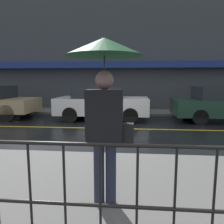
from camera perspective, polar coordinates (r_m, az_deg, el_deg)
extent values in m
plane|color=black|center=(7.99, -0.46, -4.33)|extent=(80.00, 80.00, 0.00)
cube|color=#60605E|center=(3.66, -8.07, -19.08)|extent=(28.00, 3.12, 0.12)
cube|color=#60605E|center=(11.87, 1.44, 0.08)|extent=(28.00, 1.85, 0.12)
cube|color=gold|center=(7.99, -0.46, -4.30)|extent=(25.20, 0.12, 0.01)
cube|color=#383D42|center=(12.93, 1.82, 15.72)|extent=(28.00, 0.30, 6.85)
cube|color=navy|center=(12.42, 1.68, 12.19)|extent=(16.80, 0.55, 0.35)
cylinder|color=black|center=(2.08, -17.06, -7.82)|extent=(12.00, 0.04, 0.04)
cylinder|color=black|center=(2.30, -16.42, -21.77)|extent=(12.00, 0.04, 0.04)
cylinder|color=black|center=(2.34, -20.51, -20.00)|extent=(0.02, 0.02, 1.05)
cylinder|color=black|center=(2.23, -12.20, -21.18)|extent=(0.02, 0.02, 1.05)
cylinder|color=black|center=(2.16, -3.05, -22.00)|extent=(0.02, 0.02, 1.05)
cylinder|color=black|center=(2.14, 6.53, -22.31)|extent=(0.02, 0.02, 1.05)
cylinder|color=black|center=(2.18, 16.03, -22.06)|extent=(0.02, 0.02, 1.05)
cylinder|color=black|center=(2.26, 24.98, -21.32)|extent=(0.02, 0.02, 1.05)
cylinder|color=#23283D|center=(2.98, -3.42, -15.39)|extent=(0.14, 0.14, 0.84)
cylinder|color=#23283D|center=(2.96, -0.30, -15.52)|extent=(0.14, 0.14, 0.84)
cube|color=black|center=(2.76, -1.94, -1.02)|extent=(0.45, 0.27, 0.66)
sphere|color=#8F6763|center=(2.72, -1.98, 8.30)|extent=(0.23, 0.23, 0.23)
cylinder|color=#262628|center=(2.72, -1.98, 6.71)|extent=(0.02, 0.02, 0.74)
cone|color=#144723|center=(2.75, -2.03, 16.70)|extent=(0.95, 0.95, 0.21)
cube|color=black|center=(2.79, 3.21, -6.01)|extent=(0.24, 0.12, 0.30)
cylinder|color=black|center=(11.80, -21.58, 0.94)|extent=(0.72, 0.22, 0.72)
cylinder|color=black|center=(10.37, -25.67, -0.23)|extent=(0.72, 0.22, 0.72)
cube|color=silver|center=(9.77, -2.48, 1.71)|extent=(4.02, 1.91, 0.71)
cube|color=#1E2328|center=(9.75, -3.44, 5.14)|extent=(2.09, 1.76, 0.46)
cylinder|color=black|center=(10.56, 4.87, 0.49)|extent=(0.64, 0.22, 0.64)
cylinder|color=black|center=(8.89, 4.78, -0.96)|extent=(0.64, 0.22, 0.64)
cylinder|color=black|center=(10.87, -8.39, 0.65)|extent=(0.64, 0.22, 0.64)
cylinder|color=black|center=(9.25, -10.85, -0.72)|extent=(0.64, 0.22, 0.64)
cylinder|color=black|center=(10.89, 19.52, 0.20)|extent=(0.62, 0.22, 0.62)
cylinder|color=black|center=(9.30, 22.01, -1.21)|extent=(0.62, 0.22, 0.62)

